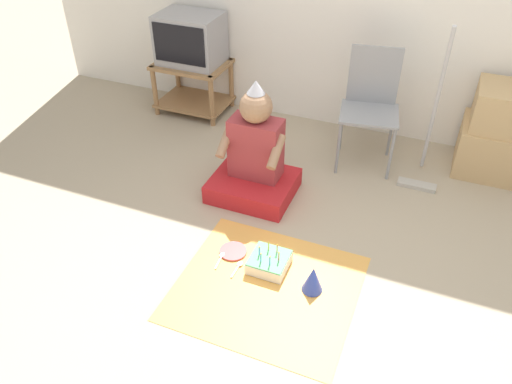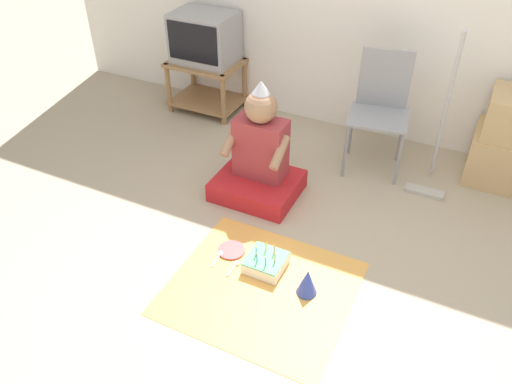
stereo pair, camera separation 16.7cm
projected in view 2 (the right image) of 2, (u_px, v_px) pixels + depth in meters
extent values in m
plane|color=tan|center=(302.00, 293.00, 2.89)|extent=(16.00, 16.00, 0.00)
cube|color=#997047|center=(206.00, 63.00, 4.47)|extent=(0.64, 0.48, 0.03)
cube|color=#997047|center=(208.00, 100.00, 4.69)|extent=(0.64, 0.48, 0.02)
cylinder|color=#997047|center=(169.00, 88.00, 4.55)|extent=(0.04, 0.04, 0.47)
cylinder|color=#997047|center=(223.00, 100.00, 4.35)|extent=(0.04, 0.04, 0.47)
cylinder|color=#997047|center=(192.00, 72.00, 4.85)|extent=(0.04, 0.04, 0.47)
cylinder|color=#997047|center=(245.00, 82.00, 4.65)|extent=(0.04, 0.04, 0.47)
cube|color=#99999E|center=(205.00, 37.00, 4.35)|extent=(0.54, 0.40, 0.43)
cube|color=black|center=(192.00, 43.00, 4.19)|extent=(0.48, 0.01, 0.33)
cube|color=gray|center=(378.00, 118.00, 3.66)|extent=(0.49, 0.46, 0.02)
cube|color=gray|center=(385.00, 79.00, 3.67)|extent=(0.37, 0.09, 0.45)
cylinder|color=gray|center=(345.00, 151.00, 3.71)|extent=(0.02, 0.02, 0.44)
cylinder|color=gray|center=(399.00, 159.00, 3.62)|extent=(0.02, 0.02, 0.44)
cylinder|color=gray|center=(351.00, 129.00, 3.97)|extent=(0.02, 0.02, 0.44)
cylinder|color=gray|center=(401.00, 136.00, 3.89)|extent=(0.02, 0.02, 0.44)
cube|color=tan|center=(508.00, 158.00, 3.69)|extent=(0.54, 0.47, 0.38)
cube|color=#B2ADA3|center=(424.00, 192.00, 3.65)|extent=(0.28, 0.09, 0.03)
cylinder|color=#B7B7BC|center=(446.00, 110.00, 3.39)|extent=(0.03, 0.29, 1.18)
cube|color=red|center=(258.00, 186.00, 3.62)|extent=(0.58, 0.50, 0.14)
cube|color=#993338|center=(261.00, 148.00, 3.48)|extent=(0.36, 0.20, 0.44)
sphere|color=#9E7556|center=(261.00, 107.00, 3.29)|extent=(0.22, 0.22, 0.22)
cone|color=silver|center=(261.00, 87.00, 3.20)|extent=(0.12, 0.12, 0.09)
cylinder|color=#9E7556|center=(230.00, 140.00, 3.43)|extent=(0.06, 0.24, 0.19)
cylinder|color=#9E7556|center=(280.00, 153.00, 3.30)|extent=(0.06, 0.24, 0.19)
cube|color=#EFA84C|center=(261.00, 288.00, 2.92)|extent=(1.03, 0.94, 0.01)
cube|color=white|center=(266.00, 263.00, 3.03)|extent=(0.23, 0.23, 0.07)
cube|color=#4CB266|center=(266.00, 258.00, 3.00)|extent=(0.22, 0.22, 0.01)
cylinder|color=#EA4C4C|center=(275.00, 258.00, 2.96)|extent=(0.01, 0.01, 0.07)
sphere|color=#FFCC4C|center=(275.00, 254.00, 2.93)|extent=(0.01, 0.01, 0.01)
cylinder|color=#EA4C4C|center=(274.00, 250.00, 3.01)|extent=(0.01, 0.01, 0.07)
sphere|color=#FFCC4C|center=(274.00, 246.00, 2.99)|extent=(0.01, 0.01, 0.01)
cylinder|color=yellow|center=(266.00, 247.00, 3.03)|extent=(0.01, 0.01, 0.07)
sphere|color=#FFCC4C|center=(266.00, 243.00, 3.01)|extent=(0.01, 0.01, 0.01)
cylinder|color=#4C7FE5|center=(256.00, 252.00, 3.00)|extent=(0.01, 0.01, 0.07)
sphere|color=#FFCC4C|center=(256.00, 247.00, 2.98)|extent=(0.01, 0.01, 0.01)
cylinder|color=#4C7FE5|center=(257.00, 259.00, 2.96)|extent=(0.01, 0.01, 0.07)
sphere|color=#FFCC4C|center=(257.00, 254.00, 2.93)|extent=(0.01, 0.01, 0.01)
cylinder|color=#4C7FE5|center=(266.00, 262.00, 2.93)|extent=(0.01, 0.01, 0.07)
sphere|color=#FFCC4C|center=(266.00, 257.00, 2.91)|extent=(0.01, 0.01, 0.01)
cone|color=blue|center=(307.00, 282.00, 2.84)|extent=(0.12, 0.12, 0.17)
cylinder|color=#D84C4C|center=(231.00, 250.00, 3.16)|extent=(0.17, 0.17, 0.01)
ellipsoid|color=white|center=(220.00, 253.00, 3.14)|extent=(0.04, 0.05, 0.01)
cube|color=white|center=(216.00, 261.00, 3.09)|extent=(0.02, 0.10, 0.01)
ellipsoid|color=white|center=(237.00, 263.00, 3.07)|extent=(0.04, 0.05, 0.01)
cube|color=white|center=(231.00, 270.00, 3.02)|extent=(0.01, 0.10, 0.01)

